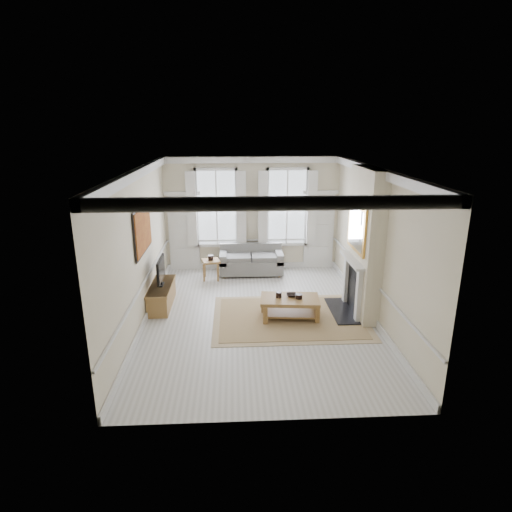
{
  "coord_description": "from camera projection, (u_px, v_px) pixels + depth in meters",
  "views": [
    {
      "loc": [
        -0.54,
        -9.02,
        4.29
      ],
      "look_at": [
        -0.02,
        0.79,
        1.25
      ],
      "focal_mm": 30.0,
      "sensor_mm": 36.0,
      "label": 1
    }
  ],
  "objects": [
    {
      "name": "bowl",
      "position": [
        291.0,
        295.0,
        9.82
      ],
      "size": [
        0.26,
        0.26,
        0.06
      ],
      "primitive_type": "imported",
      "rotation": [
        0.0,
        0.0,
        -0.08
      ],
      "color": "black",
      "rests_on": "coffee_table"
    },
    {
      "name": "side_table",
      "position": [
        211.0,
        264.0,
        12.22
      ],
      "size": [
        0.57,
        0.57,
        0.58
      ],
      "rotation": [
        0.0,
        0.0,
        0.26
      ],
      "color": "brown",
      "rests_on": "floor"
    },
    {
      "name": "ceiling",
      "position": [
        259.0,
        169.0,
        8.89
      ],
      "size": [
        7.2,
        7.2,
        0.0
      ],
      "primitive_type": "plane",
      "rotation": [
        3.14,
        0.0,
        0.0
      ],
      "color": "white",
      "rests_on": "back_wall"
    },
    {
      "name": "mirror",
      "position": [
        357.0,
        228.0,
        9.59
      ],
      "size": [
        0.06,
        1.26,
        1.06
      ],
      "primitive_type": "cube",
      "color": "gold",
      "rests_on": "chimney_breast"
    },
    {
      "name": "painting",
      "position": [
        143.0,
        230.0,
        9.45
      ],
      "size": [
        0.05,
        1.66,
        1.06
      ],
      "primitive_type": "cube",
      "color": "#A7601C",
      "rests_on": "left_wall"
    },
    {
      "name": "chimney_breast",
      "position": [
        365.0,
        243.0,
        9.71
      ],
      "size": [
        0.35,
        1.7,
        3.38
      ],
      "primitive_type": "cube",
      "color": "beige",
      "rests_on": "floor"
    },
    {
      "name": "tv_stand",
      "position": [
        162.0,
        295.0,
        10.47
      ],
      "size": [
        0.48,
        1.51,
        0.54
      ],
      "primitive_type": "cube",
      "color": "brown",
      "rests_on": "floor"
    },
    {
      "name": "right_wall",
      "position": [
        375.0,
        245.0,
        9.53
      ],
      "size": [
        0.0,
        7.2,
        7.2
      ],
      "primitive_type": "plane",
      "rotation": [
        1.57,
        0.0,
        -1.57
      ],
      "color": "beige",
      "rests_on": "floor"
    },
    {
      "name": "back_wall",
      "position": [
        252.0,
        214.0,
        12.83
      ],
      "size": [
        5.2,
        0.0,
        5.2
      ],
      "primitive_type": "plane",
      "rotation": [
        1.57,
        0.0,
        0.0
      ],
      "color": "beige",
      "rests_on": "floor"
    },
    {
      "name": "tv",
      "position": [
        161.0,
        270.0,
        10.28
      ],
      "size": [
        0.08,
        0.9,
        0.68
      ],
      "color": "black",
      "rests_on": "tv_stand"
    },
    {
      "name": "rug",
      "position": [
        289.0,
        317.0,
        9.88
      ],
      "size": [
        3.5,
        2.6,
        0.02
      ],
      "primitive_type": "cube",
      "color": "#9C8450",
      "rests_on": "floor"
    },
    {
      "name": "ceramic_pot_b",
      "position": [
        299.0,
        296.0,
        9.68
      ],
      "size": [
        0.15,
        0.15,
        0.11
      ],
      "primitive_type": "cylinder",
      "color": "black",
      "rests_on": "coffee_table"
    },
    {
      "name": "window_right",
      "position": [
        287.0,
        207.0,
        12.78
      ],
      "size": [
        1.26,
        0.2,
        2.2
      ],
      "primitive_type": null,
      "color": "#B2BCC6",
      "rests_on": "back_wall"
    },
    {
      "name": "ceramic_pot_a",
      "position": [
        279.0,
        295.0,
        9.75
      ],
      "size": [
        0.13,
        0.13,
        0.13
      ],
      "primitive_type": "cylinder",
      "color": "black",
      "rests_on": "coffee_table"
    },
    {
      "name": "door_left",
      "position": [
        184.0,
        233.0,
        12.85
      ],
      "size": [
        0.9,
        0.08,
        2.3
      ],
      "primitive_type": "cube",
      "color": "silver",
      "rests_on": "floor"
    },
    {
      "name": "window_left",
      "position": [
        217.0,
        208.0,
        12.67
      ],
      "size": [
        1.26,
        0.2,
        2.2
      ],
      "primitive_type": null,
      "color": "#B2BCC6",
      "rests_on": "back_wall"
    },
    {
      "name": "coffee_table",
      "position": [
        290.0,
        301.0,
        9.76
      ],
      "size": [
        1.39,
        0.9,
        0.5
      ],
      "rotation": [
        0.0,
        0.0,
        -0.1
      ],
      "color": "brown",
      "rests_on": "rug"
    },
    {
      "name": "fireplace",
      "position": [
        352.0,
        283.0,
        9.98
      ],
      "size": [
        0.21,
        1.45,
        1.33
      ],
      "color": "silver",
      "rests_on": "floor"
    },
    {
      "name": "hearth",
      "position": [
        342.0,
        311.0,
        10.18
      ],
      "size": [
        0.55,
        1.5,
        0.05
      ],
      "primitive_type": "cube",
      "color": "black",
      "rests_on": "floor"
    },
    {
      "name": "floor",
      "position": [
        259.0,
        317.0,
        9.9
      ],
      "size": [
        7.2,
        7.2,
        0.0
      ],
      "primitive_type": "plane",
      "color": "#B7B5AD",
      "rests_on": "ground"
    },
    {
      "name": "door_right",
      "position": [
        319.0,
        231.0,
        13.06
      ],
      "size": [
        0.9,
        0.08,
        2.3
      ],
      "primitive_type": "cube",
      "color": "silver",
      "rests_on": "floor"
    },
    {
      "name": "sofa",
      "position": [
        251.0,
        262.0,
        12.76
      ],
      "size": [
        1.85,
        0.9,
        0.86
      ],
      "color": "slate",
      "rests_on": "floor"
    },
    {
      "name": "left_wall",
      "position": [
        139.0,
        249.0,
        9.27
      ],
      "size": [
        0.0,
        7.2,
        7.2
      ],
      "primitive_type": "plane",
      "rotation": [
        1.57,
        0.0,
        1.57
      ],
      "color": "beige",
      "rests_on": "floor"
    }
  ]
}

